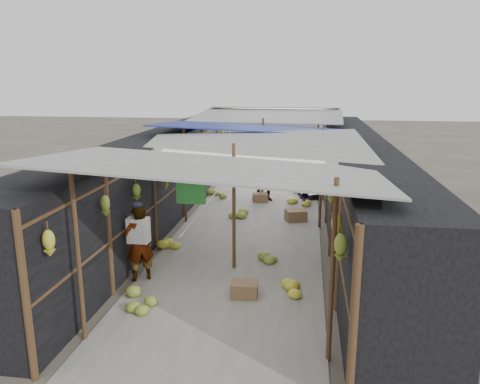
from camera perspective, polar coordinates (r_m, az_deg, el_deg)
The scene contains 14 objects.
ground at distance 7.17m, azimuth -4.65°, elevation -18.54°, with size 80.00×80.00×0.00m, color #6B6356.
aisle_slab at distance 13.06m, azimuth 1.66°, elevation -3.32°, with size 3.60×16.00×0.02m, color #9E998E.
stall_left at distance 13.34m, azimuth -9.91°, elevation 1.90°, with size 1.40×15.00×2.30m, color black.
stall_right at distance 12.76m, azimuth 13.84°, elevation 1.17°, with size 1.40×15.00×2.30m, color black.
crate_near at distance 8.54m, azimuth 0.52°, elevation -11.83°, with size 0.48×0.38×0.29m, color #95714B.
crate_mid at distance 12.94m, azimuth 6.80°, elevation -2.87°, with size 0.54×0.43×0.32m, color #95714B.
crate_back at distance 14.83m, azimuth 2.48°, elevation -0.72°, with size 0.45×0.37×0.29m, color #95714B.
black_basin at distance 15.46m, azimuth 8.44°, elevation -0.44°, with size 0.65×0.65×0.19m, color black.
vendor_elderly at distance 9.17m, azimuth -12.19°, elevation -6.18°, with size 0.55×0.36×1.51m, color silver.
shopper_blue at distance 14.87m, azimuth 3.11°, elevation 2.25°, with size 0.86×0.67×1.77m, color navy.
vendor_seated at distance 14.36m, azimuth 7.73°, elevation -0.17°, with size 0.54×0.31×0.84m, color #49433F.
market_canopy at distance 12.89m, azimuth 2.02°, elevation 7.35°, with size 5.62×15.20×2.77m.
hanging_bananas at distance 13.27m, azimuth 2.17°, elevation 4.31°, with size 3.95×14.28×0.78m.
floor_bananas at distance 11.78m, azimuth 0.52°, elevation -4.46°, with size 3.65×9.36×0.35m.
Camera 1 is at (1.41, -5.91, 3.81)m, focal length 35.00 mm.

